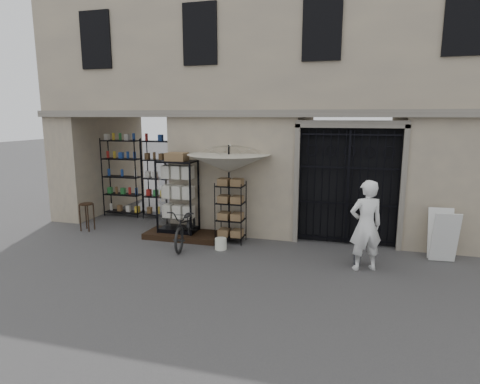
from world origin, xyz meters
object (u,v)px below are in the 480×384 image
(display_cabinet, at_px, (178,200))
(easel_sign, at_px, (443,235))
(wire_rack, at_px, (231,213))
(shopkeeper, at_px, (363,269))
(white_bucket, at_px, (221,244))
(wooden_stool, at_px, (87,216))
(market_umbrella, at_px, (229,158))
(bicycle, at_px, (187,245))
(steel_bollard, at_px, (358,247))

(display_cabinet, xyz_separation_m, easel_sign, (6.40, -0.10, -0.41))
(wire_rack, distance_m, shopkeeper, 3.50)
(wire_rack, xyz_separation_m, shopkeeper, (3.25, -1.04, -0.76))
(white_bucket, xyz_separation_m, wooden_stool, (-4.15, 0.55, 0.27))
(display_cabinet, height_order, market_umbrella, market_umbrella)
(white_bucket, bearing_deg, display_cabinet, 154.15)
(white_bucket, relative_size, easel_sign, 0.25)
(bicycle, bearing_deg, display_cabinet, 119.91)
(steel_bollard, relative_size, shopkeeper, 0.43)
(white_bucket, relative_size, bicycle, 0.15)
(steel_bollard, bearing_deg, white_bucket, 176.77)
(white_bucket, bearing_deg, shopkeeper, -7.03)
(bicycle, bearing_deg, steel_bollard, -12.05)
(market_umbrella, xyz_separation_m, easel_sign, (5.01, -0.16, -1.55))
(white_bucket, distance_m, wooden_stool, 4.20)
(market_umbrella, bearing_deg, bicycle, -143.50)
(wooden_stool, height_order, steel_bollard, steel_bollard)
(wire_rack, bearing_deg, white_bucket, -115.61)
(shopkeeper, xyz_separation_m, easel_sign, (1.68, 1.00, 0.59))
(market_umbrella, relative_size, easel_sign, 2.62)
(steel_bollard, relative_size, easel_sign, 0.72)
(bicycle, bearing_deg, market_umbrella, 28.00)
(wire_rack, xyz_separation_m, easel_sign, (4.93, -0.05, -0.18))
(wire_rack, relative_size, steel_bollard, 1.91)
(market_umbrella, distance_m, white_bucket, 2.14)
(bicycle, bearing_deg, easel_sign, -3.55)
(shopkeeper, bearing_deg, display_cabinet, -35.62)
(wire_rack, height_order, white_bucket, wire_rack)
(wire_rack, relative_size, shopkeeper, 0.81)
(white_bucket, height_order, steel_bollard, steel_bollard)
(display_cabinet, height_order, wire_rack, display_cabinet)
(steel_bollard, bearing_deg, wooden_stool, 174.31)
(display_cabinet, relative_size, white_bucket, 7.17)
(wooden_stool, bearing_deg, white_bucket, -7.56)
(market_umbrella, bearing_deg, wire_rack, -55.05)
(display_cabinet, relative_size, market_umbrella, 0.69)
(bicycle, relative_size, easel_sign, 1.63)
(display_cabinet, xyz_separation_m, wire_rack, (1.47, -0.05, -0.24))
(wooden_stool, distance_m, shopkeeper, 7.53)
(display_cabinet, relative_size, wire_rack, 1.32)
(market_umbrella, distance_m, wooden_stool, 4.48)
(market_umbrella, height_order, wooden_stool, market_umbrella)
(shopkeeper, bearing_deg, steel_bollard, -82.52)
(wire_rack, bearing_deg, market_umbrella, 104.82)
(wire_rack, relative_size, bicycle, 0.84)
(bicycle, bearing_deg, wooden_stool, 163.08)
(bicycle, xyz_separation_m, shopkeeper, (4.24, -0.48, 0.00))
(steel_bollard, distance_m, shopkeeper, 0.49)
(bicycle, bearing_deg, white_bucket, -13.10)
(market_umbrella, relative_size, shopkeeper, 1.55)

